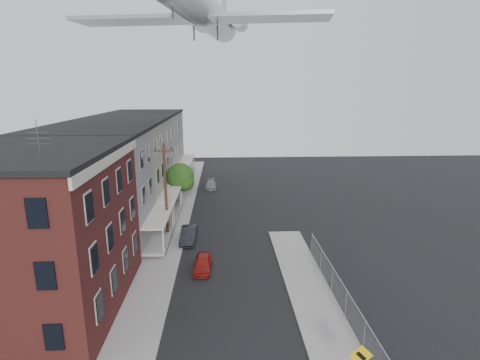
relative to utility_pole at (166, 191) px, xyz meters
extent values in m
cube|color=gray|center=(0.10, 6.00, -4.61)|extent=(3.00, 62.00, 0.12)
cube|color=gray|center=(11.10, -12.00, -4.61)|extent=(3.00, 26.00, 0.12)
cube|color=gray|center=(1.55, 6.00, -4.60)|extent=(0.15, 62.00, 0.14)
cube|color=gray|center=(9.65, -12.00, -4.60)|extent=(0.15, 26.00, 0.14)
cube|color=#361611|center=(-6.40, -11.00, 0.33)|extent=(10.00, 12.00, 10.00)
cube|color=black|center=(-6.40, -11.00, 5.48)|extent=(10.30, 12.30, 0.30)
cube|color=beige|center=(-1.32, -11.00, 5.03)|extent=(0.16, 12.20, 0.60)
cylinder|color=#515156|center=(-4.40, -13.00, 6.48)|extent=(0.04, 0.04, 2.00)
cube|color=slate|center=(-6.40, -1.50, 0.33)|extent=(10.00, 7.00, 10.00)
cube|color=black|center=(-6.40, -1.50, 5.48)|extent=(10.25, 7.00, 0.30)
cube|color=gray|center=(-0.50, -1.50, -4.12)|extent=(1.80, 6.40, 0.25)
cube|color=beige|center=(-0.50, -1.50, -1.92)|extent=(1.90, 6.50, 0.15)
cube|color=gray|center=(-6.40, 5.50, 0.33)|extent=(10.00, 7.00, 10.00)
cube|color=black|center=(-6.40, 5.50, 5.48)|extent=(10.25, 7.00, 0.30)
cube|color=gray|center=(-0.50, 5.50, -4.12)|extent=(1.80, 6.40, 0.25)
cube|color=beige|center=(-0.50, 5.50, -1.92)|extent=(1.90, 6.50, 0.15)
cube|color=slate|center=(-6.40, 12.50, 0.33)|extent=(10.00, 7.00, 10.00)
cube|color=black|center=(-6.40, 12.50, 5.48)|extent=(10.25, 7.00, 0.30)
cube|color=gray|center=(-0.50, 12.50, -4.12)|extent=(1.80, 6.40, 0.25)
cube|color=beige|center=(-0.50, 12.50, -1.92)|extent=(1.90, 6.50, 0.15)
cube|color=gray|center=(-6.40, 19.50, 0.33)|extent=(10.00, 7.00, 10.00)
cube|color=black|center=(-6.40, 19.50, 5.48)|extent=(10.25, 7.00, 0.30)
cube|color=gray|center=(-0.50, 19.50, -4.12)|extent=(1.80, 6.40, 0.25)
cube|color=beige|center=(-0.50, 19.50, -1.92)|extent=(1.90, 6.50, 0.15)
cube|color=slate|center=(-6.40, 26.50, 0.33)|extent=(10.00, 7.00, 10.00)
cube|color=black|center=(-6.40, 26.50, 5.48)|extent=(10.25, 7.00, 0.30)
cube|color=gray|center=(-0.50, 26.50, -4.12)|extent=(1.80, 6.40, 0.25)
cube|color=beige|center=(-0.50, 26.50, -1.92)|extent=(1.90, 6.50, 0.15)
cylinder|color=gray|center=(12.60, -16.00, -3.72)|extent=(0.06, 0.06, 1.90)
cylinder|color=gray|center=(12.60, -13.00, -3.72)|extent=(0.06, 0.06, 1.90)
cylinder|color=gray|center=(12.60, -10.00, -3.72)|extent=(0.06, 0.06, 1.90)
cylinder|color=gray|center=(12.60, -7.00, -3.72)|extent=(0.06, 0.06, 1.90)
cylinder|color=gray|center=(12.60, -4.00, -3.72)|extent=(0.06, 0.06, 1.90)
cube|color=gray|center=(12.60, -13.00, -2.82)|extent=(0.04, 18.00, 0.04)
cube|color=gray|center=(12.60, -13.00, -3.72)|extent=(0.02, 18.00, 1.80)
cube|color=#DFB80B|center=(11.20, -19.04, -2.42)|extent=(1.10, 0.03, 1.10)
cube|color=black|center=(11.20, -19.06, -2.42)|extent=(0.52, 0.02, 0.52)
cylinder|color=black|center=(0.00, 0.00, -0.17)|extent=(0.26, 0.26, 9.00)
cube|color=black|center=(0.00, 0.00, 3.63)|extent=(1.80, 0.12, 0.12)
cylinder|color=black|center=(-0.70, 0.00, 3.83)|extent=(0.08, 0.08, 0.25)
cylinder|color=black|center=(0.70, 0.00, 3.83)|extent=(0.08, 0.08, 0.25)
cylinder|color=black|center=(0.20, 10.00, -3.47)|extent=(0.24, 0.24, 2.40)
sphere|color=#1B3C10|center=(0.20, 10.00, -1.07)|extent=(3.20, 3.20, 3.20)
sphere|color=#1B3C10|center=(0.70, 9.70, -1.63)|extent=(2.24, 2.24, 2.24)
imported|color=maroon|center=(3.57, -6.35, -4.10)|extent=(1.48, 3.40, 1.14)
imported|color=black|center=(2.00, -0.67, -4.03)|extent=(1.39, 3.92, 1.29)
imported|color=slate|center=(3.49, 17.88, -4.13)|extent=(1.54, 3.76, 1.09)
cylinder|color=silver|center=(3.56, 3.77, 15.83)|extent=(6.87, 22.84, 3.02)
cone|color=silver|center=(5.51, 14.93, 15.83)|extent=(3.46, 3.31, 3.02)
cube|color=#939399|center=(3.32, 2.38, 14.89)|extent=(23.00, 7.80, 0.33)
cylinder|color=#939399|center=(2.71, 12.07, 16.02)|extent=(2.14, 3.98, 1.51)
cylinder|color=#939399|center=(7.18, 11.29, 16.02)|extent=(2.14, 3.98, 1.51)
cube|color=silver|center=(5.43, 14.47, 18.48)|extent=(0.85, 3.57, 5.29)
cylinder|color=#515156|center=(1.94, -5.53, 14.14)|extent=(0.15, 0.15, 1.13)
camera|label=1|loc=(5.23, -32.88, 9.03)|focal=28.00mm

